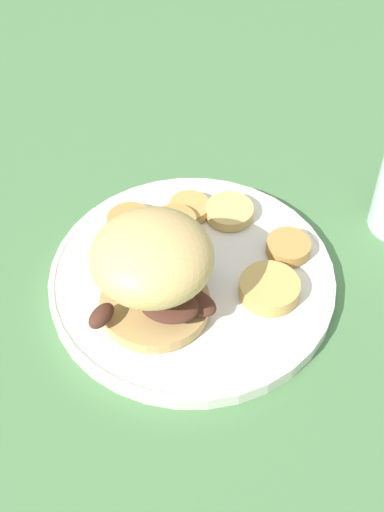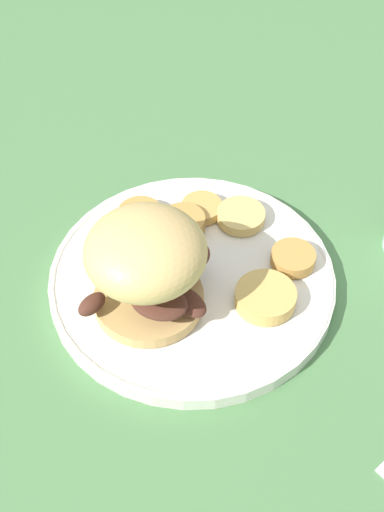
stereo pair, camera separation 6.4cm
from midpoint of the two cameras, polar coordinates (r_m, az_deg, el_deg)
name	(u,v)px [view 1 (the left image)]	position (r m, az deg, el deg)	size (l,w,h in m)	color
ground_plane	(192,285)	(0.68, -2.73, -2.47)	(4.00, 4.00, 0.00)	#4C7A47
dinner_plate	(192,279)	(0.67, -2.75, -1.98)	(0.27, 0.27, 0.02)	white
sandwich	(154,267)	(0.60, -6.14, -1.04)	(0.11, 0.13, 0.10)	tan
potato_round_0	(229,211)	(0.71, 0.43, 3.45)	(0.05, 0.05, 0.01)	#DBB766
potato_round_1	(190,208)	(0.71, -2.77, 3.74)	(0.04, 0.04, 0.01)	tan
potato_round_2	(288,247)	(0.68, 5.04, 0.58)	(0.04, 0.04, 0.01)	#BC8942
potato_round_3	(174,225)	(0.70, -4.07, 2.38)	(0.04, 0.04, 0.02)	#BC8942
potato_round_4	(130,222)	(0.70, -7.61, 2.56)	(0.04, 0.04, 0.01)	#BC8942
potato_round_5	(269,288)	(0.64, 3.38, -2.77)	(0.06, 0.06, 0.01)	tan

